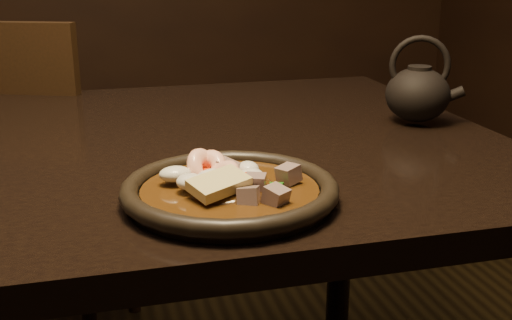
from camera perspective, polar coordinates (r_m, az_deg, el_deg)
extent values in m
cube|color=black|center=(1.07, -21.25, -0.27)|extent=(1.60, 0.90, 0.04)
cylinder|color=black|center=(1.65, 7.51, -6.85)|extent=(0.06, 0.06, 0.71)
cube|color=black|center=(1.78, -18.45, -2.92)|extent=(0.55, 0.55, 0.04)
cylinder|color=black|center=(1.96, -11.06, -7.71)|extent=(0.04, 0.04, 0.42)
cylinder|color=black|center=(1.67, -14.65, -12.70)|extent=(0.04, 0.04, 0.42)
cylinder|color=black|center=(2.08, -20.21, -6.89)|extent=(0.04, 0.04, 0.42)
cylinder|color=black|center=(0.79, -2.34, -3.34)|extent=(0.24, 0.24, 0.01)
torus|color=black|center=(0.78, -2.35, -2.56)|extent=(0.27, 0.27, 0.02)
cylinder|color=#381F0A|center=(0.78, -2.34, -2.82)|extent=(0.22, 0.22, 0.01)
ellipsoid|color=#381F0A|center=(0.78, -2.34, -2.82)|extent=(0.12, 0.11, 0.03)
torus|color=#FFC0A1|center=(0.79, -3.35, -1.90)|extent=(0.06, 0.06, 0.05)
torus|color=#FFC0A1|center=(0.81, -4.45, -1.09)|extent=(0.07, 0.07, 0.05)
torus|color=#FFC0A1|center=(0.81, -4.49, -1.01)|extent=(0.07, 0.07, 0.05)
cube|color=#876B62|center=(0.81, -2.63, -0.82)|extent=(0.04, 0.04, 0.03)
cube|color=#876B62|center=(0.83, -3.39, -0.81)|extent=(0.03, 0.02, 0.02)
cube|color=#876B62|center=(0.76, -0.05, -2.09)|extent=(0.03, 0.03, 0.02)
cube|color=#876B62|center=(0.73, 1.78, -3.23)|extent=(0.04, 0.04, 0.03)
cube|color=#876B62|center=(0.74, -0.66, -3.22)|extent=(0.03, 0.04, 0.03)
cube|color=#876B62|center=(0.79, 2.91, -1.25)|extent=(0.04, 0.03, 0.03)
cube|color=#876B62|center=(0.78, -1.69, -2.15)|extent=(0.03, 0.04, 0.03)
cylinder|color=#F63907|center=(0.77, -1.51, -1.88)|extent=(0.05, 0.05, 0.04)
cylinder|color=#F63907|center=(0.81, -2.30, -0.71)|extent=(0.05, 0.05, 0.03)
cylinder|color=#F63907|center=(0.84, -0.72, -1.02)|extent=(0.03, 0.05, 0.04)
cylinder|color=#F63907|center=(0.76, -3.62, -2.96)|extent=(0.04, 0.03, 0.04)
cylinder|color=#F63907|center=(0.81, -3.42, -1.16)|extent=(0.06, 0.06, 0.03)
cube|color=#1C6413|center=(0.75, -1.27, -2.85)|extent=(0.03, 0.04, 0.02)
cube|color=#1C6413|center=(0.78, -0.95, -2.03)|extent=(0.01, 0.04, 0.01)
cube|color=#1C6413|center=(0.77, -1.16, -2.23)|extent=(0.03, 0.04, 0.02)
cube|color=#1C6413|center=(0.76, -1.17, -2.72)|extent=(0.02, 0.04, 0.01)
cube|color=#1C6413|center=(0.78, 1.06, -2.29)|extent=(0.04, 0.03, 0.01)
cube|color=#1C6413|center=(0.78, -2.50, -2.06)|extent=(0.04, 0.02, 0.01)
ellipsoid|color=beige|center=(0.80, -2.32, -1.75)|extent=(0.03, 0.03, 0.02)
ellipsoid|color=beige|center=(0.79, -7.19, -1.24)|extent=(0.04, 0.03, 0.02)
ellipsoid|color=beige|center=(0.78, -3.91, -1.71)|extent=(0.04, 0.02, 0.03)
ellipsoid|color=beige|center=(0.80, -0.40, -1.40)|extent=(0.03, 0.04, 0.02)
ellipsoid|color=beige|center=(0.84, -0.72, -0.83)|extent=(0.03, 0.03, 0.02)
ellipsoid|color=beige|center=(0.77, -5.88, -1.93)|extent=(0.03, 0.03, 0.02)
cube|color=#D0C07C|center=(0.75, -3.31, -2.12)|extent=(0.08, 0.07, 0.03)
ellipsoid|color=black|center=(1.18, 14.16, 5.66)|extent=(0.11, 0.11, 0.10)
cylinder|color=black|center=(1.17, 14.32, 7.69)|extent=(0.04, 0.04, 0.02)
cylinder|color=black|center=(1.19, 16.91, 5.48)|extent=(0.05, 0.04, 0.04)
torus|color=black|center=(1.17, 14.36, 8.15)|extent=(0.10, 0.05, 0.11)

